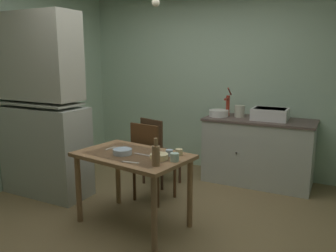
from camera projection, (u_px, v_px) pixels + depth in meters
name	position (u px, v px, depth m)	size (l,w,h in m)	color
ground_plane	(146.00, 221.00, 3.51)	(5.03, 5.03, 0.00)	olive
wall_back	(215.00, 82.00, 5.01)	(4.13, 0.10, 2.60)	#ADCAAE
hutch_cabinet	(43.00, 113.00, 4.05)	(1.08, 0.48, 2.15)	#B2B7AB
counter_cabinet	(258.00, 151.00, 4.52)	(1.40, 0.64, 0.86)	#B2B7AB
sink_basin	(270.00, 114.00, 4.37)	(0.44, 0.34, 0.15)	white
hand_pump	(228.00, 104.00, 4.65)	(0.05, 0.27, 0.39)	maroon
mixing_bowl_counter	(219.00, 113.00, 4.63)	(0.26, 0.26, 0.09)	white
stoneware_crock	(240.00, 111.00, 4.58)	(0.13, 0.13, 0.16)	beige
dining_table	(133.00, 164.00, 3.33)	(1.18, 0.84, 0.73)	#936B45
chair_far_side	(151.00, 161.00, 3.92)	(0.45, 0.45, 0.93)	#4C3019
chair_by_counter	(158.00, 150.00, 4.44)	(0.50, 0.50, 0.89)	#482F20
serving_bowl_wide	(122.00, 152.00, 3.29)	(0.18, 0.18, 0.05)	#9EB2C6
soup_bowl_small	(159.00, 157.00, 3.13)	(0.17, 0.17, 0.05)	beige
teacup_mint	(169.00, 153.00, 3.24)	(0.07, 0.07, 0.06)	#9EB2C6
mug_tall	(175.00, 157.00, 3.07)	(0.08, 0.08, 0.08)	#ADD1C1
mug_dark	(179.00, 152.00, 3.26)	(0.07, 0.07, 0.06)	beige
glass_bottle	(156.00, 155.00, 2.93)	(0.07, 0.07, 0.24)	olive
table_knife	(143.00, 155.00, 3.28)	(0.20, 0.02, 0.01)	silver
teaspoon_near_bowl	(131.00, 162.00, 3.04)	(0.16, 0.02, 0.01)	beige
teaspoon_by_cup	(111.00, 148.00, 3.51)	(0.15, 0.02, 0.01)	beige
serving_spoon	(126.00, 148.00, 3.52)	(0.16, 0.02, 0.01)	beige
pendant_bulb	(156.00, 3.00, 3.36)	(0.08, 0.08, 0.08)	#F9EFCC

